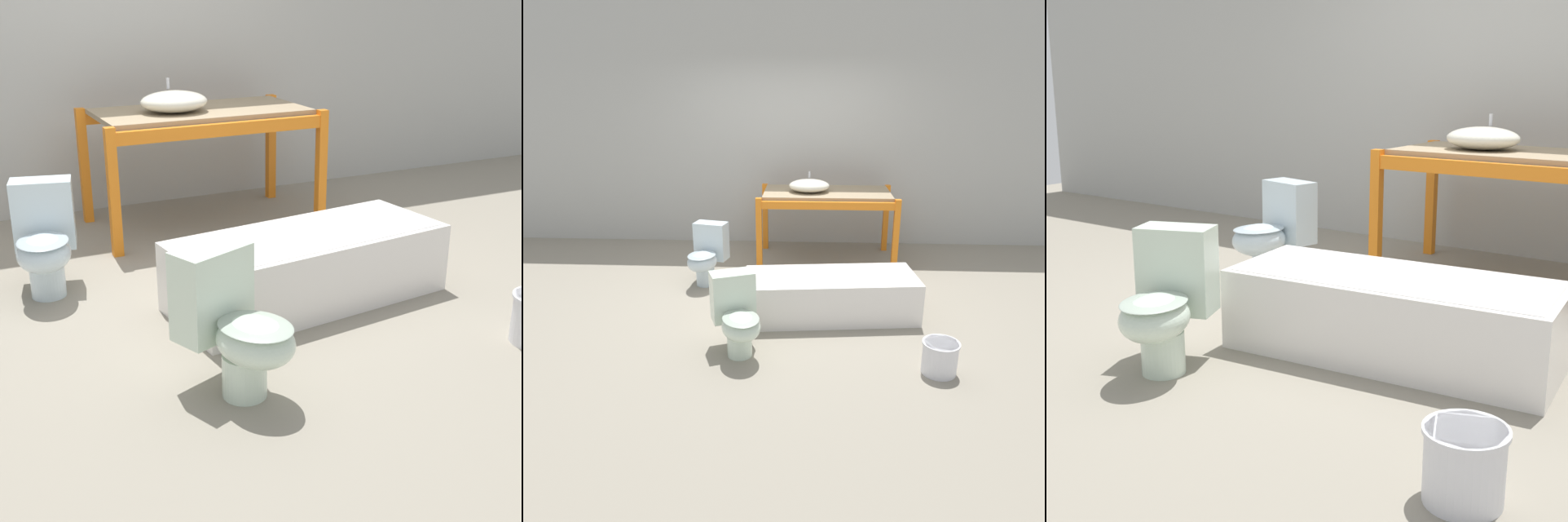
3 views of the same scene
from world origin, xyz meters
The scene contains 8 objects.
ground_plane centered at (0.00, 0.00, 0.00)m, with size 12.00×12.00×0.00m, color gray.
warehouse_wall_rear centered at (0.00, 1.91, 1.60)m, with size 10.80×0.08×3.20m.
shelving_rack centered at (0.54, 1.12, 0.77)m, with size 1.70×0.94×0.90m.
sink_basin centered at (0.32, 1.07, 0.98)m, with size 0.50×0.43×0.23m.
bathtub_main centered at (0.55, -0.55, 0.24)m, with size 1.71×0.84×0.42m.
toilet_near centered at (-0.26, -1.32, 0.35)m, with size 0.52×0.66×0.68m.
toilet_far centered at (-0.83, 0.24, 0.35)m, with size 0.46×0.63×0.68m.
bucket_white centered at (1.38, -1.57, 0.14)m, with size 0.29×0.29×0.27m.
Camera 3 is at (2.20, -3.64, 1.39)m, focal length 50.00 mm.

